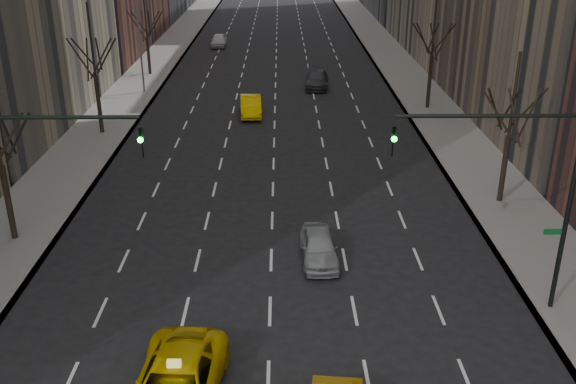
{
  "coord_description": "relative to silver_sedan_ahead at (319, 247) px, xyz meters",
  "views": [
    {
      "loc": [
        0.44,
        -8.81,
        13.94
      ],
      "look_at": [
        0.74,
        15.44,
        3.5
      ],
      "focal_mm": 40.0,
      "sensor_mm": 36.0,
      "label": 1
    }
  ],
  "objects": [
    {
      "name": "sidewalk_left",
      "position": [
        -14.36,
        54.03,
        -0.59
      ],
      "size": [
        4.5,
        320.0,
        0.15
      ],
      "primitive_type": "cube",
      "color": "slate",
      "rests_on": "ground"
    },
    {
      "name": "sidewalk_right",
      "position": [
        10.14,
        54.03,
        -0.59
      ],
      "size": [
        4.5,
        320.0,
        0.15
      ],
      "primitive_type": "cube",
      "color": "slate",
      "rests_on": "ground"
    },
    {
      "name": "tree_lw_b",
      "position": [
        -14.11,
        2.03,
        3.05
      ],
      "size": [
        3.36,
        3.5,
        7.82
      ],
      "color": "black",
      "rests_on": "ground"
    },
    {
      "name": "tree_lw_c",
      "position": [
        -14.11,
        18.03,
        3.37
      ],
      "size": [
        3.36,
        3.5,
        8.74
      ],
      "color": "black",
      "rests_on": "ground"
    },
    {
      "name": "tree_lw_d",
      "position": [
        -14.11,
        36.03,
        2.9
      ],
      "size": [
        3.36,
        3.5,
        7.36
      ],
      "color": "black",
      "rests_on": "ground"
    },
    {
      "name": "tree_rw_b",
      "position": [
        9.89,
        6.03,
        3.05
      ],
      "size": [
        3.36,
        3.5,
        7.82
      ],
      "color": "black",
      "rests_on": "ground"
    },
    {
      "name": "tree_rw_c",
      "position": [
        9.89,
        24.03,
        3.37
      ],
      "size": [
        3.36,
        3.5,
        8.74
      ],
      "color": "black",
      "rests_on": "ground"
    },
    {
      "name": "traffic_mast_left",
      "position": [
        -11.21,
        -3.97,
        4.82
      ],
      "size": [
        6.69,
        0.39,
        8.0
      ],
      "color": "black",
      "rests_on": "ground"
    },
    {
      "name": "traffic_mast_right",
      "position": [
        7.0,
        -3.97,
        4.82
      ],
      "size": [
        6.69,
        0.39,
        8.0
      ],
      "color": "black",
      "rests_on": "ground"
    },
    {
      "name": "streetlight_far",
      "position": [
        -12.95,
        29.03,
        4.95
      ],
      "size": [
        2.83,
        0.22,
        9.0
      ],
      "color": "slate",
      "rests_on": "ground"
    },
    {
      "name": "silver_sedan_ahead",
      "position": [
        0.0,
        0.0,
        0.0
      ],
      "size": [
        1.7,
        3.95,
        1.33
      ],
      "primitive_type": "imported",
      "rotation": [
        0.0,
        0.0,
        0.03
      ],
      "color": "gray",
      "rests_on": "ground"
    },
    {
      "name": "far_taxi",
      "position": [
        -3.92,
        22.51,
        0.06
      ],
      "size": [
        1.8,
        4.48,
        1.45
      ],
      "primitive_type": "imported",
      "rotation": [
        0.0,
        0.0,
        0.06
      ],
      "color": "yellow",
      "rests_on": "ground"
    },
    {
      "name": "far_suv_grey",
      "position": [
        1.56,
        31.09,
        0.04
      ],
      "size": [
        2.34,
        5.01,
        1.41
      ],
      "primitive_type": "imported",
      "rotation": [
        0.0,
        0.0,
        -0.08
      ],
      "color": "#2F2F34",
      "rests_on": "ground"
    },
    {
      "name": "far_car_white",
      "position": [
        -8.79,
        50.67,
        0.05
      ],
      "size": [
        1.69,
        4.2,
        1.43
      ],
      "primitive_type": "imported",
      "rotation": [
        0.0,
        0.0,
        0.0
      ],
      "color": "silver",
      "rests_on": "ground"
    }
  ]
}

